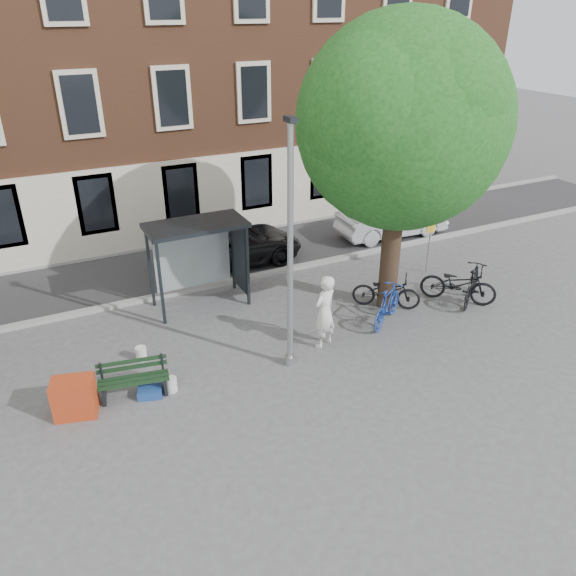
{
  "coord_description": "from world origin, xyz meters",
  "views": [
    {
      "loc": [
        -5.29,
        -10.56,
        8.18
      ],
      "look_at": [
        0.62,
        1.37,
        1.4
      ],
      "focal_mm": 35.0,
      "sensor_mm": 36.0,
      "label": 1
    }
  ],
  "objects_px": {
    "car_dark": "(233,245)",
    "red_stand": "(74,398)",
    "bike_d": "(472,284)",
    "painter": "(325,312)",
    "lamppost": "(290,264)",
    "notice_sign": "(430,235)",
    "bus_shelter": "(209,243)",
    "bike_b": "(387,305)",
    "bench": "(134,380)",
    "car_silver": "(392,218)",
    "bike_a": "(386,291)",
    "bike_c": "(458,284)"
  },
  "relations": [
    {
      "from": "lamppost",
      "to": "car_dark",
      "type": "height_order",
      "value": "lamppost"
    },
    {
      "from": "bus_shelter",
      "to": "bike_b",
      "type": "bearing_deg",
      "value": -40.83
    },
    {
      "from": "bike_a",
      "to": "car_silver",
      "type": "height_order",
      "value": "car_silver"
    },
    {
      "from": "lamppost",
      "to": "bike_b",
      "type": "height_order",
      "value": "lamppost"
    },
    {
      "from": "lamppost",
      "to": "notice_sign",
      "type": "height_order",
      "value": "lamppost"
    },
    {
      "from": "painter",
      "to": "bench",
      "type": "relative_size",
      "value": 1.22
    },
    {
      "from": "notice_sign",
      "to": "red_stand",
      "type": "bearing_deg",
      "value": -167.66
    },
    {
      "from": "bus_shelter",
      "to": "bench",
      "type": "height_order",
      "value": "bus_shelter"
    },
    {
      "from": "car_dark",
      "to": "red_stand",
      "type": "distance_m",
      "value": 8.67
    },
    {
      "from": "bench",
      "to": "bike_b",
      "type": "distance_m",
      "value": 7.19
    },
    {
      "from": "painter",
      "to": "car_dark",
      "type": "relative_size",
      "value": 0.42
    },
    {
      "from": "bench",
      "to": "bike_c",
      "type": "distance_m",
      "value": 9.87
    },
    {
      "from": "bike_b",
      "to": "notice_sign",
      "type": "xyz_separation_m",
      "value": [
        3.15,
        2.16,
        0.79
      ]
    },
    {
      "from": "bike_d",
      "to": "bench",
      "type": "bearing_deg",
      "value": 53.48
    },
    {
      "from": "red_stand",
      "to": "notice_sign",
      "type": "distance_m",
      "value": 11.94
    },
    {
      "from": "lamppost",
      "to": "bike_b",
      "type": "distance_m",
      "value": 4.11
    },
    {
      "from": "bike_d",
      "to": "car_silver",
      "type": "xyz_separation_m",
      "value": [
        1.06,
        5.58,
        0.12
      ]
    },
    {
      "from": "painter",
      "to": "notice_sign",
      "type": "relative_size",
      "value": 1.09
    },
    {
      "from": "car_silver",
      "to": "red_stand",
      "type": "xyz_separation_m",
      "value": [
        -12.59,
        -5.75,
        -0.27
      ]
    },
    {
      "from": "red_stand",
      "to": "car_silver",
      "type": "bearing_deg",
      "value": 24.55
    },
    {
      "from": "painter",
      "to": "red_stand",
      "type": "xyz_separation_m",
      "value": [
        -6.31,
        -0.03,
        -0.57
      ]
    },
    {
      "from": "bus_shelter",
      "to": "bike_b",
      "type": "height_order",
      "value": "bus_shelter"
    },
    {
      "from": "car_dark",
      "to": "bike_b",
      "type": "bearing_deg",
      "value": -156.66
    },
    {
      "from": "bike_c",
      "to": "bike_a",
      "type": "bearing_deg",
      "value": 119.06
    },
    {
      "from": "car_silver",
      "to": "bike_a",
      "type": "bearing_deg",
      "value": 145.73
    },
    {
      "from": "bench",
      "to": "bike_d",
      "type": "xyz_separation_m",
      "value": [
        10.21,
        0.01,
        0.22
      ]
    },
    {
      "from": "bike_d",
      "to": "car_dark",
      "type": "height_order",
      "value": "car_dark"
    },
    {
      "from": "bike_d",
      "to": "red_stand",
      "type": "relative_size",
      "value": 2.2
    },
    {
      "from": "painter",
      "to": "bike_b",
      "type": "xyz_separation_m",
      "value": [
        2.2,
        0.24,
        -0.45
      ]
    },
    {
      "from": "bike_b",
      "to": "red_stand",
      "type": "xyz_separation_m",
      "value": [
        -8.51,
        -0.28,
        -0.12
      ]
    },
    {
      "from": "bike_d",
      "to": "car_silver",
      "type": "distance_m",
      "value": 5.68
    },
    {
      "from": "bus_shelter",
      "to": "bike_b",
      "type": "xyz_separation_m",
      "value": [
        4.01,
        -3.46,
        -1.35
      ]
    },
    {
      "from": "bench",
      "to": "red_stand",
      "type": "distance_m",
      "value": 1.33
    },
    {
      "from": "car_silver",
      "to": "red_stand",
      "type": "distance_m",
      "value": 13.84
    },
    {
      "from": "lamppost",
      "to": "bench",
      "type": "bearing_deg",
      "value": 172.19
    },
    {
      "from": "lamppost",
      "to": "painter",
      "type": "height_order",
      "value": "lamppost"
    },
    {
      "from": "bike_a",
      "to": "notice_sign",
      "type": "height_order",
      "value": "notice_sign"
    },
    {
      "from": "lamppost",
      "to": "bus_shelter",
      "type": "distance_m",
      "value": 4.24
    },
    {
      "from": "bike_d",
      "to": "notice_sign",
      "type": "distance_m",
      "value": 2.39
    },
    {
      "from": "bike_b",
      "to": "lamppost",
      "type": "bearing_deg",
      "value": 66.81
    },
    {
      "from": "bike_d",
      "to": "bus_shelter",
      "type": "bearing_deg",
      "value": 26.48
    },
    {
      "from": "painter",
      "to": "notice_sign",
      "type": "xyz_separation_m",
      "value": [
        5.35,
        2.4,
        0.34
      ]
    },
    {
      "from": "bike_b",
      "to": "painter",
      "type": "bearing_deg",
      "value": 62.39
    },
    {
      "from": "bus_shelter",
      "to": "red_stand",
      "type": "xyz_separation_m",
      "value": [
        -4.5,
        -3.74,
        -1.47
      ]
    },
    {
      "from": "painter",
      "to": "red_stand",
      "type": "distance_m",
      "value": 6.34
    },
    {
      "from": "bike_b",
      "to": "bike_a",
      "type": "bearing_deg",
      "value": -67.2
    },
    {
      "from": "bike_c",
      "to": "bike_d",
      "type": "relative_size",
      "value": 1.13
    },
    {
      "from": "painter",
      "to": "bike_c",
      "type": "relative_size",
      "value": 0.91
    },
    {
      "from": "bike_d",
      "to": "car_dark",
      "type": "distance_m",
      "value": 8.03
    },
    {
      "from": "notice_sign",
      "to": "bike_b",
      "type": "bearing_deg",
      "value": -145.02
    }
  ]
}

